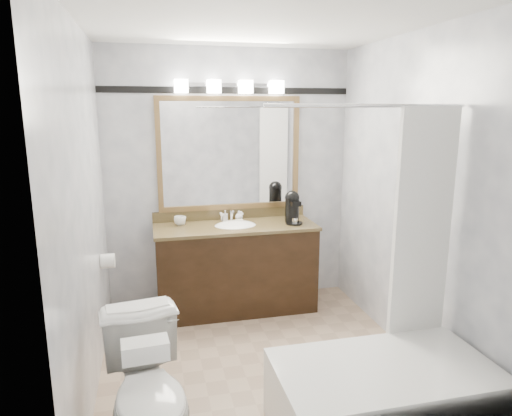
% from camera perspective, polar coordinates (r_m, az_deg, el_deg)
% --- Properties ---
extents(room, '(2.42, 2.62, 2.52)m').
position_cam_1_polar(room, '(3.27, 0.64, 0.28)').
color(room, tan).
rests_on(room, ground).
extents(vanity, '(1.53, 0.58, 0.97)m').
position_cam_1_polar(vanity, '(4.45, -2.56, -7.23)').
color(vanity, black).
rests_on(vanity, ground).
extents(mirror, '(1.40, 0.04, 1.10)m').
position_cam_1_polar(mirror, '(4.48, -3.33, 6.78)').
color(mirror, olive).
rests_on(mirror, room).
extents(vanity_light_bar, '(1.02, 0.14, 0.12)m').
position_cam_1_polar(vanity_light_bar, '(4.41, -3.30, 14.94)').
color(vanity_light_bar, silver).
rests_on(vanity_light_bar, room).
extents(accent_stripe, '(2.40, 0.01, 0.06)m').
position_cam_1_polar(accent_stripe, '(4.47, -3.45, 14.47)').
color(accent_stripe, black).
rests_on(accent_stripe, room).
extents(bathtub, '(1.30, 0.75, 1.96)m').
position_cam_1_polar(bathtub, '(3.06, 15.86, -20.89)').
color(bathtub, white).
rests_on(bathtub, ground).
extents(tp_roll, '(0.11, 0.12, 0.12)m').
position_cam_1_polar(tp_roll, '(3.99, -18.02, -6.31)').
color(tp_roll, white).
rests_on(tp_roll, room).
extents(toilet, '(0.56, 0.84, 0.80)m').
position_cam_1_polar(toilet, '(2.76, -13.16, -21.84)').
color(toilet, white).
rests_on(toilet, ground).
extents(tissue_box, '(0.22, 0.13, 0.09)m').
position_cam_1_polar(tissue_box, '(2.27, -13.67, -16.82)').
color(tissue_box, white).
rests_on(tissue_box, toilet).
extents(coffee_maker, '(0.16, 0.21, 0.32)m').
position_cam_1_polar(coffee_maker, '(4.39, 4.57, 0.19)').
color(coffee_maker, black).
rests_on(coffee_maker, vanity).
extents(cup_left, '(0.13, 0.13, 0.08)m').
position_cam_1_polar(cup_left, '(4.38, -9.53, -1.56)').
color(cup_left, white).
rests_on(cup_left, vanity).
extents(cup_right, '(0.10, 0.10, 0.08)m').
position_cam_1_polar(cup_right, '(4.40, -9.23, -1.56)').
color(cup_right, white).
rests_on(cup_right, vanity).
extents(soap_bottle_a, '(0.05, 0.05, 0.10)m').
position_cam_1_polar(soap_bottle_a, '(4.49, -3.86, -0.97)').
color(soap_bottle_a, white).
rests_on(soap_bottle_a, vanity).
extents(soap_bottle_b, '(0.09, 0.09, 0.09)m').
position_cam_1_polar(soap_bottle_b, '(4.51, -2.15, -0.93)').
color(soap_bottle_b, white).
rests_on(soap_bottle_b, vanity).
extents(soap_bar, '(0.07, 0.04, 0.02)m').
position_cam_1_polar(soap_bar, '(4.45, -2.11, -1.59)').
color(soap_bar, beige).
rests_on(soap_bar, vanity).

